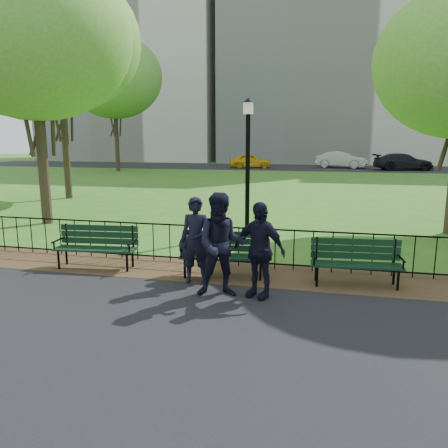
% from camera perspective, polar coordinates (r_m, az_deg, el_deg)
% --- Properties ---
extents(ground, '(120.00, 120.00, 0.00)m').
position_cam_1_polar(ground, '(7.92, -2.37, -9.59)').
color(ground, '#296C1C').
extents(asphalt_path, '(60.00, 9.20, 0.01)m').
position_cam_1_polar(asphalt_path, '(5.07, -13.47, -22.72)').
color(asphalt_path, black).
rests_on(asphalt_path, ground).
extents(dirt_strip, '(60.00, 1.60, 0.01)m').
position_cam_1_polar(dirt_strip, '(9.29, 0.10, -6.31)').
color(dirt_strip, '#3D2C19').
rests_on(dirt_strip, ground).
extents(far_street, '(70.00, 9.00, 0.01)m').
position_cam_1_polar(far_street, '(42.27, 10.41, 7.25)').
color(far_street, black).
rests_on(far_street, ground).
extents(iron_fence, '(24.06, 0.06, 1.00)m').
position_cam_1_polar(iron_fence, '(9.62, 0.77, -2.67)').
color(iron_fence, black).
rests_on(iron_fence, ground).
extents(apartment_west, '(22.00, 15.00, 26.00)m').
position_cam_1_polar(apartment_west, '(60.98, -11.04, 20.67)').
color(apartment_west, silver).
rests_on(apartment_west, ground).
extents(apartment_mid, '(24.00, 15.00, 30.00)m').
position_cam_1_polar(apartment_mid, '(56.46, 13.91, 23.40)').
color(apartment_mid, beige).
rests_on(apartment_mid, ground).
extents(park_bench_main, '(1.80, 0.76, 0.99)m').
position_cam_1_polar(park_bench_main, '(8.88, -2.02, -3.10)').
color(park_bench_main, black).
rests_on(park_bench_main, ground).
extents(park_bench_left_a, '(1.81, 0.72, 1.00)m').
position_cam_1_polar(park_bench_left_a, '(9.92, -16.26, -2.27)').
color(park_bench_left_a, black).
rests_on(park_bench_left_a, ground).
extents(park_bench_right_a, '(1.74, 0.66, 0.96)m').
position_cam_1_polar(park_bench_right_a, '(8.78, 16.85, -4.18)').
color(park_bench_right_a, black).
rests_on(park_bench_right_a, ground).
extents(lamppost, '(0.35, 0.35, 3.91)m').
position_cam_1_polar(lamppost, '(12.74, 3.11, 8.15)').
color(lamppost, black).
rests_on(lamppost, ground).
extents(tree_near_w, '(6.10, 6.10, 8.50)m').
position_cam_1_polar(tree_near_w, '(15.78, -23.72, 21.64)').
color(tree_near_w, '#2D2116').
rests_on(tree_near_w, ground).
extents(tree_mid_w, '(7.23, 7.23, 10.08)m').
position_cam_1_polar(tree_mid_w, '(22.09, -20.83, 21.48)').
color(tree_mid_w, '#2D2116').
rests_on(tree_mid_w, ground).
extents(tree_far_w, '(7.96, 7.96, 11.09)m').
position_cam_1_polar(tree_far_w, '(38.92, -14.19, 18.13)').
color(tree_far_w, '#2D2116').
rests_on(tree_far_w, ground).
extents(person_left, '(0.65, 0.46, 1.69)m').
position_cam_1_polar(person_left, '(8.45, -3.67, -2.16)').
color(person_left, black).
rests_on(person_left, asphalt_path).
extents(person_mid, '(0.99, 0.67, 1.87)m').
position_cam_1_polar(person_mid, '(7.72, -0.29, -2.77)').
color(person_mid, black).
rests_on(person_mid, asphalt_path).
extents(person_right, '(1.09, 0.76, 1.72)m').
position_cam_1_polar(person_right, '(7.71, 4.59, -3.39)').
color(person_right, black).
rests_on(person_right, asphalt_path).
extents(taxi, '(4.15, 2.54, 1.32)m').
position_cam_1_polar(taxi, '(41.18, 3.43, 8.25)').
color(taxi, '#E9AF13').
rests_on(taxi, far_street).
extents(sedan_silver, '(4.91, 2.87, 1.53)m').
position_cam_1_polar(sedan_silver, '(42.41, 15.15, 8.11)').
color(sedan_silver, '#AAACB2').
rests_on(sedan_silver, far_street).
extents(sedan_dark, '(5.23, 2.77, 1.44)m').
position_cam_1_polar(sedan_dark, '(41.33, 22.37, 7.53)').
color(sedan_dark, black).
rests_on(sedan_dark, far_street).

